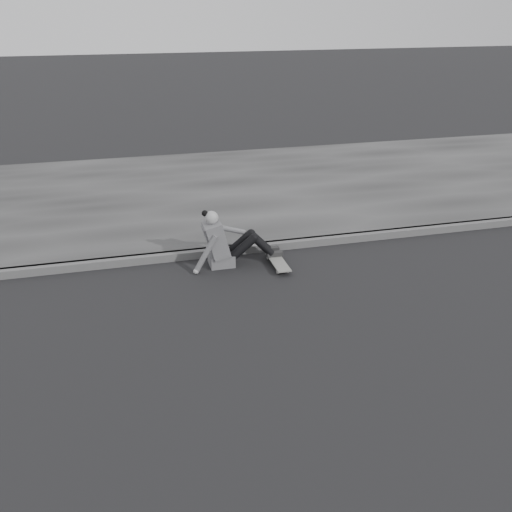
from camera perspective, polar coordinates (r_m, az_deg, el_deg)
The scene contains 5 objects.
ground at distance 6.69m, azimuth 1.54°, elevation -8.57°, with size 80.00×80.00×0.00m, color black.
curb at distance 8.87m, azimuth -3.04°, elevation 0.54°, with size 24.00×0.16×0.12m, color #4F4F4F.
sidewalk at distance 11.66m, azimuth -6.10°, elevation 6.32°, with size 24.00×6.00×0.12m, color #343434.
skateboard at distance 8.47m, azimuth 2.17°, elevation -0.55°, with size 0.20×0.78×0.09m.
seated_woman at distance 8.41m, azimuth -3.08°, elevation 1.39°, with size 1.38×0.46×0.88m.
Camera 1 is at (-1.58, -5.39, 3.62)m, focal length 40.00 mm.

